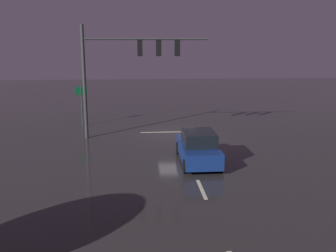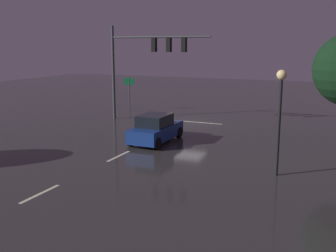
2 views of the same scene
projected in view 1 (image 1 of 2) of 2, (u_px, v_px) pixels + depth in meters
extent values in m
plane|color=#2D2B2B|center=(177.00, 134.00, 25.79)|extent=(80.00, 80.00, 0.00)
cylinder|color=#383A3D|center=(84.00, 83.00, 23.96)|extent=(0.22, 0.22, 7.20)
cylinder|color=#383A3D|center=(146.00, 39.00, 23.68)|extent=(7.89, 0.14, 0.14)
cube|color=black|center=(140.00, 48.00, 23.78)|extent=(0.32, 0.36, 1.00)
sphere|color=black|center=(140.00, 43.00, 23.89)|extent=(0.20, 0.20, 0.20)
sphere|color=black|center=(140.00, 48.00, 23.96)|extent=(0.20, 0.20, 0.20)
sphere|color=#19F24C|center=(140.00, 53.00, 24.03)|extent=(0.20, 0.20, 0.20)
cube|color=black|center=(159.00, 48.00, 23.87)|extent=(0.32, 0.36, 1.00)
sphere|color=black|center=(158.00, 43.00, 23.98)|extent=(0.20, 0.20, 0.20)
sphere|color=black|center=(159.00, 48.00, 24.05)|extent=(0.20, 0.20, 0.20)
sphere|color=#19F24C|center=(159.00, 53.00, 24.12)|extent=(0.20, 0.20, 0.20)
cube|color=black|center=(177.00, 48.00, 23.96)|extent=(0.32, 0.36, 1.00)
sphere|color=black|center=(177.00, 43.00, 24.08)|extent=(0.20, 0.20, 0.20)
sphere|color=black|center=(177.00, 48.00, 24.15)|extent=(0.20, 0.20, 0.20)
sphere|color=#19F24C|center=(177.00, 53.00, 24.22)|extent=(0.20, 0.20, 0.20)
cube|color=beige|center=(184.00, 150.00, 21.90)|extent=(0.16, 2.20, 0.01)
cube|color=beige|center=(202.00, 189.00, 16.06)|extent=(0.16, 2.20, 0.01)
cube|color=beige|center=(176.00, 132.00, 26.38)|extent=(5.00, 0.16, 0.01)
cube|color=navy|center=(198.00, 151.00, 19.56)|extent=(1.81, 4.30, 0.80)
cube|color=black|center=(199.00, 138.00, 19.20)|extent=(1.60, 2.10, 0.68)
cylinder|color=black|center=(178.00, 148.00, 21.11)|extent=(0.22, 0.68, 0.68)
cylinder|color=black|center=(208.00, 147.00, 21.24)|extent=(0.22, 0.68, 0.68)
cylinder|color=black|center=(186.00, 166.00, 17.99)|extent=(0.22, 0.68, 0.68)
cylinder|color=black|center=(220.00, 165.00, 18.13)|extent=(0.22, 0.68, 0.68)
sphere|color=#F9EFC6|center=(181.00, 140.00, 21.56)|extent=(0.20, 0.20, 0.20)
sphere|color=#F9EFC6|center=(203.00, 139.00, 21.66)|extent=(0.20, 0.20, 0.20)
cylinder|color=#383A3D|center=(82.00, 106.00, 28.12)|extent=(0.09, 0.09, 2.97)
cube|color=#0F6033|center=(81.00, 91.00, 27.87)|extent=(0.88, 0.31, 0.60)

